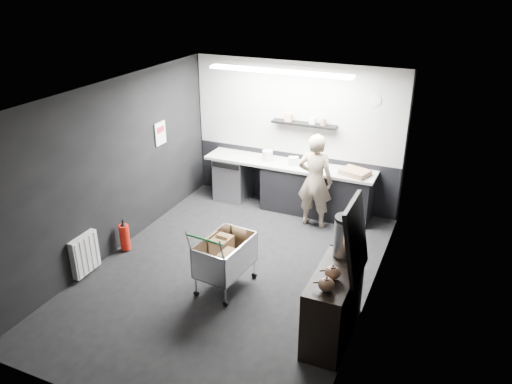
% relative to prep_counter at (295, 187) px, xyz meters
% --- Properties ---
extents(floor, '(5.50, 5.50, 0.00)m').
position_rel_prep_counter_xyz_m(floor, '(-0.14, -2.42, -0.46)').
color(floor, black).
rests_on(floor, ground).
extents(ceiling, '(5.50, 5.50, 0.00)m').
position_rel_prep_counter_xyz_m(ceiling, '(-0.14, -2.42, 2.24)').
color(ceiling, silver).
rests_on(ceiling, wall_back).
extents(wall_back, '(5.50, 0.00, 5.50)m').
position_rel_prep_counter_xyz_m(wall_back, '(-0.14, 0.33, 0.89)').
color(wall_back, black).
rests_on(wall_back, floor).
extents(wall_front, '(5.50, 0.00, 5.50)m').
position_rel_prep_counter_xyz_m(wall_front, '(-0.14, -5.17, 0.89)').
color(wall_front, black).
rests_on(wall_front, floor).
extents(wall_left, '(0.00, 5.50, 5.50)m').
position_rel_prep_counter_xyz_m(wall_left, '(-2.14, -2.42, 0.89)').
color(wall_left, black).
rests_on(wall_left, floor).
extents(wall_right, '(0.00, 5.50, 5.50)m').
position_rel_prep_counter_xyz_m(wall_right, '(1.86, -2.42, 0.89)').
color(wall_right, black).
rests_on(wall_right, floor).
extents(kitchen_wall_panel, '(3.95, 0.02, 1.70)m').
position_rel_prep_counter_xyz_m(kitchen_wall_panel, '(-0.14, 0.31, 1.39)').
color(kitchen_wall_panel, '#AFAFAB').
rests_on(kitchen_wall_panel, wall_back).
extents(dado_panel, '(3.95, 0.02, 1.00)m').
position_rel_prep_counter_xyz_m(dado_panel, '(-0.14, 0.31, 0.04)').
color(dado_panel, black).
rests_on(dado_panel, wall_back).
extents(floating_shelf, '(1.20, 0.22, 0.04)m').
position_rel_prep_counter_xyz_m(floating_shelf, '(0.06, 0.20, 1.16)').
color(floating_shelf, black).
rests_on(floating_shelf, wall_back).
extents(wall_clock, '(0.20, 0.03, 0.20)m').
position_rel_prep_counter_xyz_m(wall_clock, '(1.26, 0.30, 1.69)').
color(wall_clock, silver).
rests_on(wall_clock, wall_back).
extents(poster, '(0.02, 0.30, 0.40)m').
position_rel_prep_counter_xyz_m(poster, '(-2.12, -1.12, 1.09)').
color(poster, white).
rests_on(poster, wall_left).
extents(poster_red_band, '(0.02, 0.22, 0.10)m').
position_rel_prep_counter_xyz_m(poster_red_band, '(-2.11, -1.12, 1.16)').
color(poster_red_band, red).
rests_on(poster_red_band, poster).
extents(radiator, '(0.10, 0.50, 0.60)m').
position_rel_prep_counter_xyz_m(radiator, '(-2.08, -3.32, -0.11)').
color(radiator, silver).
rests_on(radiator, wall_left).
extents(ceiling_strip, '(2.40, 0.20, 0.04)m').
position_rel_prep_counter_xyz_m(ceiling_strip, '(-0.14, -0.57, 2.21)').
color(ceiling_strip, white).
rests_on(ceiling_strip, ceiling).
extents(prep_counter, '(3.20, 0.61, 0.90)m').
position_rel_prep_counter_xyz_m(prep_counter, '(0.00, 0.00, 0.00)').
color(prep_counter, black).
rests_on(prep_counter, floor).
extents(person, '(0.62, 0.41, 1.68)m').
position_rel_prep_counter_xyz_m(person, '(0.51, -0.45, 0.38)').
color(person, beige).
rests_on(person, floor).
extents(shopping_cart, '(0.65, 0.99, 1.03)m').
position_rel_prep_counter_xyz_m(shopping_cart, '(-0.05, -2.77, 0.04)').
color(shopping_cart, silver).
rests_on(shopping_cart, floor).
extents(sideboard, '(0.52, 1.23, 1.84)m').
position_rel_prep_counter_xyz_m(sideboard, '(1.63, -3.11, 0.13)').
color(sideboard, black).
rests_on(sideboard, floor).
extents(fire_extinguisher, '(0.16, 0.16, 0.53)m').
position_rel_prep_counter_xyz_m(fire_extinguisher, '(-1.99, -2.52, -0.20)').
color(fire_extinguisher, red).
rests_on(fire_extinguisher, floor).
extents(cardboard_box, '(0.55, 0.48, 0.09)m').
position_rel_prep_counter_xyz_m(cardboard_box, '(1.10, -0.05, 0.49)').
color(cardboard_box, '#9F7555').
rests_on(cardboard_box, prep_counter).
extents(pink_tub, '(0.19, 0.19, 0.19)m').
position_rel_prep_counter_xyz_m(pink_tub, '(-0.56, 0.00, 0.54)').
color(pink_tub, beige).
rests_on(pink_tub, prep_counter).
extents(white_container, '(0.21, 0.19, 0.16)m').
position_rel_prep_counter_xyz_m(white_container, '(-0.03, -0.05, 0.52)').
color(white_container, silver).
rests_on(white_container, prep_counter).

